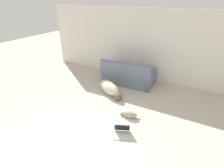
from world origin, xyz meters
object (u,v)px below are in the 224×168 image
(cat, at_px, (129,114))
(laptop_open, at_px, (122,131))
(dog, at_px, (110,88))
(couch, at_px, (128,76))

(cat, relative_size, laptop_open, 1.23)
(dog, distance_m, cat, 1.32)
(couch, xyz_separation_m, dog, (-0.20, -0.96, -0.08))
(cat, height_order, laptop_open, laptop_open)
(laptop_open, bearing_deg, couch, 87.43)
(couch, distance_m, laptop_open, 2.62)
(cat, distance_m, laptop_open, 0.65)
(cat, bearing_deg, dog, -45.54)
(couch, distance_m, dog, 0.99)
(laptop_open, bearing_deg, cat, 75.77)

